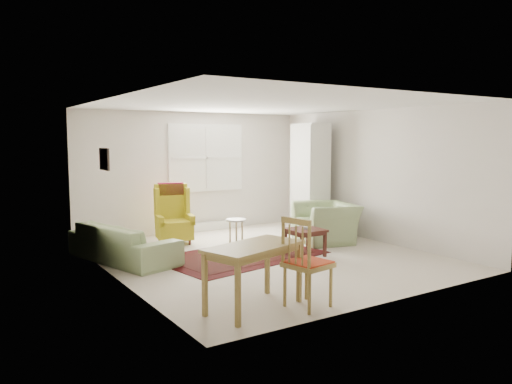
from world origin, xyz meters
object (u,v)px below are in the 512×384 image
sofa (123,235)px  wingback_chair (174,214)px  desk_chair (308,262)px  stool (236,232)px  armchair (326,219)px  cabinet (310,178)px  desk (254,277)px  coffee_table (305,242)px

sofa → wingback_chair: wingback_chair is taller
desk_chair → stool: bearing=-26.9°
armchair → wingback_chair: size_ratio=1.01×
stool → desk_chair: size_ratio=0.47×
stool → desk_chair: (-1.01, -3.37, 0.28)m
sofa → cabinet: size_ratio=0.90×
wingback_chair → stool: (0.88, -0.78, -0.31)m
desk → sofa: bearing=99.9°
armchair → coffee_table: size_ratio=2.02×
wingback_chair → desk: 3.94m
sofa → coffee_table: (2.66, -1.29, -0.18)m
coffee_table → cabinet: bearing=49.3°
sofa → desk_chair: (1.10, -3.33, 0.12)m
sofa → stool: (2.11, 0.04, -0.17)m
stool → desk_chair: bearing=-106.7°
wingback_chair → stool: size_ratio=2.28×
stool → desk: bearing=-117.0°
sofa → cabinet: cabinet is taller
wingback_chair → cabinet: bearing=5.7°
wingback_chair → desk_chair: wingback_chair is taller
stool → desk: size_ratio=0.42×
stool → cabinet: cabinet is taller
coffee_table → desk_chair: 2.59m
coffee_table → desk_chair: (-1.56, -2.04, 0.30)m
sofa → armchair: bearing=-115.1°
coffee_table → cabinet: cabinet is taller
armchair → coffee_table: 1.28m
desk_chair → desk: bearing=53.6°
armchair → cabinet: bearing=171.3°
armchair → desk_chair: size_ratio=1.07×
sofa → cabinet: 4.27m
sofa → desk_chair: 3.51m
coffee_table → stool: stool is taller
wingback_chair → desk_chair: bearing=-79.5°
stool → armchair: bearing=-21.7°
wingback_chair → desk_chair: 4.15m
desk → desk_chair: (0.56, -0.28, 0.16)m
desk_chair → cabinet: bearing=-49.2°
cabinet → desk_chair: size_ratio=2.14×
coffee_table → cabinet: 2.50m
armchair → cabinet: cabinet is taller
sofa → stool: size_ratio=4.15×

